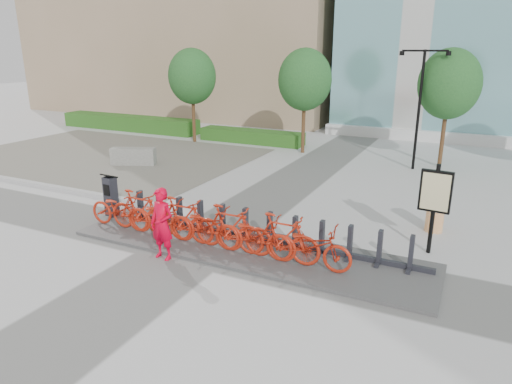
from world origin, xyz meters
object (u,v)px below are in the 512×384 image
at_px(bike_0, 120,209).
at_px(worker_red, 162,224).
at_px(map_sign, 435,195).
at_px(jersey_barrier, 133,156).
at_px(construction_barrel, 435,216).
at_px(kiosk, 111,195).

distance_m(bike_0, worker_red, 2.50).
bearing_deg(map_sign, jersey_barrier, 168.47).
distance_m(worker_red, jersey_barrier, 10.23).
relative_size(worker_red, construction_barrel, 1.93).
bearing_deg(kiosk, construction_barrel, 24.88).
distance_m(construction_barrel, map_sign, 1.93).
height_order(bike_0, kiosk, kiosk).
xyz_separation_m(bike_0, kiosk, (-0.91, 0.63, 0.11)).
height_order(kiosk, worker_red, worker_red).
xyz_separation_m(kiosk, worker_red, (3.18, -1.62, 0.18)).
height_order(bike_0, worker_red, worker_red).
xyz_separation_m(kiosk, construction_barrel, (9.07, 3.22, -0.26)).
bearing_deg(worker_red, map_sign, 33.59).
bearing_deg(construction_barrel, jersey_barrier, 169.41).
height_order(kiosk, map_sign, map_sign).
distance_m(kiosk, jersey_barrier, 6.93).
bearing_deg(bike_0, worker_red, -113.58).
xyz_separation_m(worker_red, map_sign, (5.93, 3.24, 0.64)).
height_order(bike_0, jersey_barrier, bike_0).
bearing_deg(kiosk, jersey_barrier, 130.44).
height_order(kiosk, construction_barrel, kiosk).
height_order(jersey_barrier, map_sign, map_sign).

